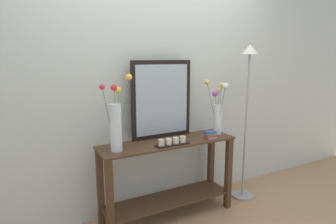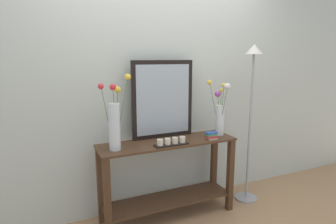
# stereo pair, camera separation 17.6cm
# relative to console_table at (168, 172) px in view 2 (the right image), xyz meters

# --- Properties ---
(ground_plane) EXTENTS (7.00, 6.00, 0.02)m
(ground_plane) POSITION_rel_console_table_xyz_m (0.00, 0.00, -0.47)
(ground_plane) COLOR #A87F56
(wall_back) EXTENTS (6.40, 0.08, 2.70)m
(wall_back) POSITION_rel_console_table_xyz_m (0.00, 0.31, 0.89)
(wall_back) COLOR beige
(wall_back) RESTS_ON ground
(console_table) EXTENTS (1.33, 0.38, 0.77)m
(console_table) POSITION_rel_console_table_xyz_m (0.00, 0.00, 0.00)
(console_table) COLOR #472D1C
(console_table) RESTS_ON ground
(mirror_leaning) EXTENTS (0.63, 0.03, 0.76)m
(mirror_leaning) POSITION_rel_console_table_xyz_m (0.02, 0.16, 0.69)
(mirror_leaning) COLOR black
(mirror_leaning) RESTS_ON console_table
(tall_vase_left) EXTENTS (0.28, 0.17, 0.65)m
(tall_vase_left) POSITION_rel_console_table_xyz_m (-0.51, -0.03, 0.56)
(tall_vase_left) COLOR silver
(tall_vase_left) RESTS_ON console_table
(vase_right) EXTENTS (0.14, 0.26, 0.56)m
(vase_right) POSITION_rel_console_table_xyz_m (0.57, -0.01, 0.54)
(vase_right) COLOR silver
(vase_right) RESTS_ON console_table
(candle_tray) EXTENTS (0.32, 0.09, 0.07)m
(candle_tray) POSITION_rel_console_table_xyz_m (-0.02, -0.12, 0.34)
(candle_tray) COLOR black
(candle_tray) RESTS_ON console_table
(book_stack) EXTENTS (0.11, 0.09, 0.07)m
(book_stack) POSITION_rel_console_table_xyz_m (0.42, -0.10, 0.34)
(book_stack) COLOR #B2A893
(book_stack) RESTS_ON console_table
(floor_lamp) EXTENTS (0.24, 0.24, 1.68)m
(floor_lamp) POSITION_rel_console_table_xyz_m (0.94, -0.04, 0.68)
(floor_lamp) COLOR #9E9EA3
(floor_lamp) RESTS_ON ground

